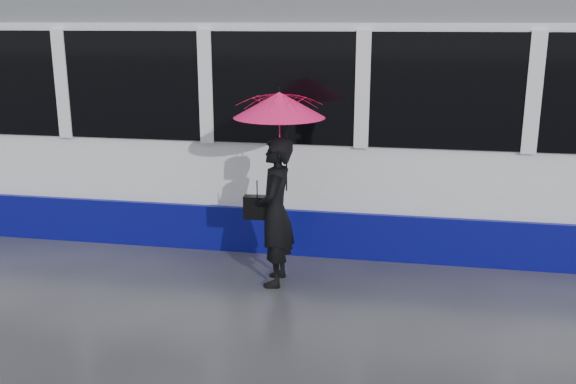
# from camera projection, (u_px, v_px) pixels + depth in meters

# --- Properties ---
(ground) EXTENTS (90.00, 90.00, 0.00)m
(ground) POSITION_uv_depth(u_px,v_px,m) (217.00, 288.00, 7.49)
(ground) COLOR #2D2D32
(ground) RESTS_ON ground
(rails) EXTENTS (34.00, 1.51, 0.02)m
(rails) POSITION_uv_depth(u_px,v_px,m) (264.00, 223.00, 9.86)
(rails) COLOR #3F3D38
(rails) RESTS_ON ground
(tram) EXTENTS (26.00, 2.56, 3.35)m
(tram) POSITION_uv_depth(u_px,v_px,m) (265.00, 118.00, 9.43)
(tram) COLOR white
(tram) RESTS_ON ground
(woman) EXTENTS (0.45, 0.66, 1.76)m
(woman) POSITION_uv_depth(u_px,v_px,m) (275.00, 212.00, 7.43)
(woman) COLOR black
(woman) RESTS_ON ground
(umbrella) EXTENTS (1.08, 1.08, 1.19)m
(umbrella) POSITION_uv_depth(u_px,v_px,m) (279.00, 123.00, 7.15)
(umbrella) COLOR #E21374
(umbrella) RESTS_ON ground
(handbag) EXTENTS (0.32, 0.15, 0.45)m
(handbag) POSITION_uv_depth(u_px,v_px,m) (257.00, 207.00, 7.48)
(handbag) COLOR black
(handbag) RESTS_ON ground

